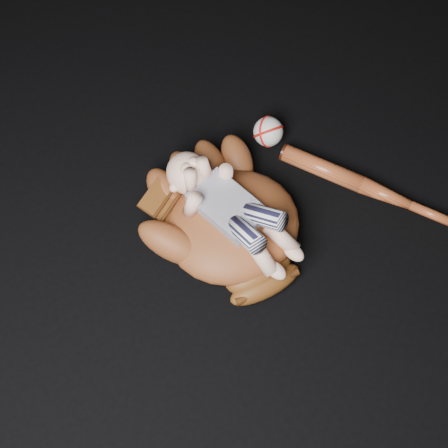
{
  "coord_description": "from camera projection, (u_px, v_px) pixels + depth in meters",
  "views": [
    {
      "loc": [
        -0.42,
        -0.47,
        1.32
      ],
      "look_at": [
        -0.02,
        0.01,
        0.07
      ],
      "focal_mm": 50.0,
      "sensor_mm": 36.0,
      "label": 1
    }
  ],
  "objects": [
    {
      "name": "baseball_glove",
      "position": [
        233.0,
        223.0,
        1.4
      ],
      "size": [
        0.46,
        0.5,
        0.14
      ],
      "primitive_type": null,
      "rotation": [
        0.0,
        0.0,
        -0.18
      ],
      "color": "brown",
      "rests_on": "ground"
    },
    {
      "name": "baseball_bat",
      "position": [
        372.0,
        189.0,
        1.5
      ],
      "size": [
        0.23,
        0.44,
        0.04
      ],
      "primitive_type": null,
      "rotation": [
        0.0,
        0.0,
        0.42
      ],
      "color": "#993F1D",
      "rests_on": "ground"
    },
    {
      "name": "newborn_baby",
      "position": [
        237.0,
        212.0,
        1.35
      ],
      "size": [
        0.21,
        0.38,
        0.15
      ],
      "primitive_type": null,
      "rotation": [
        0.0,
        0.0,
        0.13
      ],
      "color": "beige",
      "rests_on": "baseball_glove"
    },
    {
      "name": "baseball",
      "position": [
        268.0,
        132.0,
        1.55
      ],
      "size": [
        0.08,
        0.08,
        0.08
      ],
      "primitive_type": "sphere",
      "rotation": [
        0.0,
        0.0,
        0.07
      ],
      "color": "silver",
      "rests_on": "ground"
    }
  ]
}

